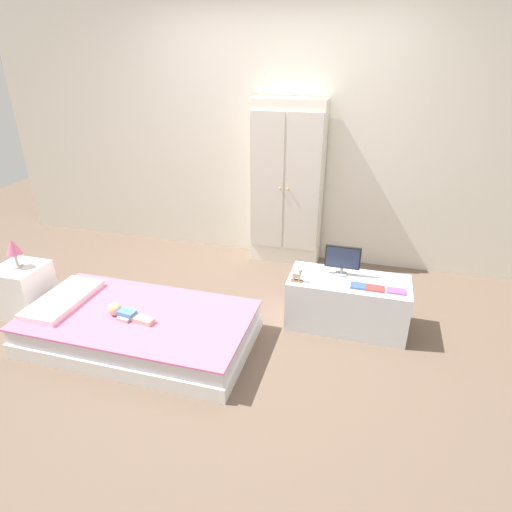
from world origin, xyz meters
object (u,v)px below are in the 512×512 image
at_px(bed, 140,328).
at_px(doll, 122,312).
at_px(wardrobe, 287,185).
at_px(tv_monitor, 343,259).
at_px(table_lamp, 13,248).
at_px(book_red, 375,288).
at_px(book_purple, 396,291).
at_px(nightstand, 24,290).
at_px(book_blue, 358,286).
at_px(rocking_horse_toy, 298,276).
at_px(tv_stand, 347,303).

relative_size(bed, doll, 4.37).
distance_m(wardrobe, tv_monitor, 1.24).
height_order(table_lamp, book_red, table_lamp).
height_order(book_red, book_purple, book_purple).
xyz_separation_m(nightstand, book_blue, (2.72, 0.46, 0.21)).
height_order(rocking_horse_toy, book_purple, rocking_horse_toy).
bearing_deg(nightstand, doll, -8.88).
bearing_deg(book_purple, tv_monitor, 158.19).
bearing_deg(book_red, table_lamp, -170.83).
relative_size(table_lamp, rocking_horse_toy, 2.20).
height_order(tv_monitor, book_red, tv_monitor).
relative_size(wardrobe, book_purple, 12.13).
height_order(wardrobe, book_red, wardrobe).
height_order(doll, book_blue, book_blue).
bearing_deg(tv_stand, book_blue, -53.73).
bearing_deg(wardrobe, book_red, -51.19).
distance_m(tv_monitor, book_purple, 0.47).
xyz_separation_m(doll, tv_stand, (1.60, 0.72, -0.07)).
bearing_deg(wardrobe, book_purple, -46.88).
relative_size(bed, tv_stand, 1.82).
bearing_deg(book_blue, tv_monitor, 130.22).
distance_m(nightstand, book_red, 2.89).
xyz_separation_m(book_red, book_purple, (0.16, 0.00, 0.00)).
xyz_separation_m(wardrobe, book_blue, (0.82, -1.17, -0.40)).
xyz_separation_m(nightstand, book_red, (2.85, 0.46, 0.21)).
distance_m(bed, nightstand, 1.15).
height_order(rocking_horse_toy, book_blue, rocking_horse_toy).
bearing_deg(book_red, tv_stand, 153.70).
bearing_deg(doll, bed, 32.39).
relative_size(nightstand, tv_monitor, 1.58).
distance_m(tv_stand, book_blue, 0.25).
bearing_deg(book_purple, doll, -162.26).
height_order(table_lamp, tv_stand, table_lamp).
relative_size(doll, nightstand, 0.89).
xyz_separation_m(bed, book_blue, (1.58, 0.57, 0.31)).
height_order(bed, tv_stand, tv_stand).
bearing_deg(bed, doll, -147.61).
height_order(table_lamp, rocking_horse_toy, table_lamp).
bearing_deg(table_lamp, tv_monitor, 13.69).
distance_m(tv_monitor, rocking_horse_toy, 0.39).
bearing_deg(tv_stand, bed, -156.28).
bearing_deg(tv_monitor, nightstand, -166.31).
xyz_separation_m(bed, rocking_horse_toy, (1.12, 0.52, 0.35)).
distance_m(tv_stand, tv_monitor, 0.37).
bearing_deg(nightstand, book_blue, 9.58).
xyz_separation_m(nightstand, book_purple, (3.00, 0.46, 0.21)).
distance_m(tv_stand, rocking_horse_toy, 0.49).
bearing_deg(book_blue, book_red, 0.00).
height_order(nightstand, tv_stand, nightstand).
bearing_deg(doll, book_red, 19.17).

